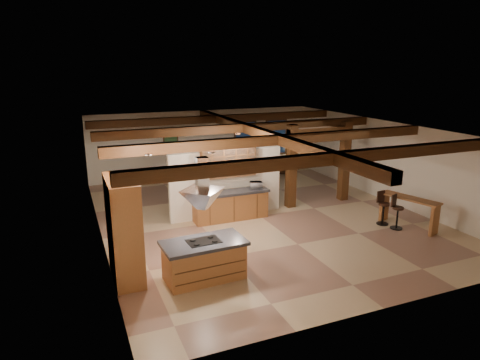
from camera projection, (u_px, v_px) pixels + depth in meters
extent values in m
plane|color=tan|center=(260.00, 216.00, 14.12)|extent=(12.00, 12.00, 0.00)
plane|color=white|center=(204.00, 143.00, 19.09)|extent=(10.00, 0.00, 10.00)
plane|color=white|center=(391.00, 243.00, 8.39)|extent=(10.00, 0.00, 10.00)
plane|color=white|center=(98.00, 190.00, 11.89)|extent=(0.00, 12.00, 12.00)
plane|color=white|center=(385.00, 161.00, 15.58)|extent=(0.00, 12.00, 12.00)
plane|color=#321A0F|center=(261.00, 129.00, 13.36)|extent=(12.00, 12.00, 0.00)
cube|color=#39200E|center=(335.00, 158.00, 9.83)|extent=(10.00, 0.25, 0.28)
cube|color=#39200E|center=(281.00, 140.00, 12.24)|extent=(10.00, 0.25, 0.28)
cube|color=#39200E|center=(245.00, 128.00, 14.56)|extent=(10.00, 0.25, 0.28)
cube|color=#39200E|center=(218.00, 119.00, 16.96)|extent=(10.00, 0.25, 0.28)
cube|color=#39200E|center=(261.00, 133.00, 13.40)|extent=(0.28, 12.00, 0.28)
cube|color=#39200E|center=(291.00, 166.00, 14.70)|extent=(0.30, 0.30, 2.90)
cube|color=#39200E|center=(345.00, 161.00, 15.51)|extent=(0.30, 0.30, 2.90)
cube|color=#39200E|center=(320.00, 131.00, 14.81)|extent=(2.50, 0.28, 0.28)
cube|color=white|center=(226.00, 183.00, 13.91)|extent=(3.80, 0.18, 2.20)
cube|color=#9B5832|center=(124.00, 229.00, 9.76)|extent=(0.64, 1.60, 2.40)
cube|color=silver|center=(137.00, 229.00, 9.89)|extent=(0.06, 0.62, 0.95)
cube|color=black|center=(139.00, 221.00, 9.85)|extent=(0.01, 0.50, 0.28)
cube|color=#9B5832|center=(231.00, 206.00, 13.73)|extent=(2.40, 0.60, 0.86)
cube|color=black|center=(231.00, 192.00, 13.61)|extent=(2.50, 0.66, 0.08)
cube|color=#9B5832|center=(228.00, 162.00, 13.55)|extent=(1.80, 0.34, 0.95)
cube|color=silver|center=(230.00, 163.00, 13.39)|extent=(1.74, 0.02, 0.90)
pyramid|color=silver|center=(203.00, 209.00, 9.55)|extent=(1.10, 1.10, 0.45)
cube|color=silver|center=(202.00, 174.00, 9.34)|extent=(0.26, 0.22, 0.73)
cube|color=#39200E|center=(245.00, 139.00, 19.76)|extent=(1.10, 0.05, 1.70)
cube|color=black|center=(245.00, 139.00, 19.74)|extent=(0.95, 0.02, 1.55)
cube|color=#39200E|center=(276.00, 137.00, 20.35)|extent=(1.10, 0.05, 1.70)
cube|color=black|center=(276.00, 137.00, 20.33)|extent=(0.95, 0.02, 1.55)
cube|color=#39200E|center=(171.00, 140.00, 18.42)|extent=(0.65, 0.04, 0.85)
cube|color=#296030|center=(171.00, 140.00, 18.40)|extent=(0.55, 0.01, 0.75)
cylinder|color=silver|center=(211.00, 152.00, 9.91)|extent=(0.16, 0.16, 0.03)
cylinder|color=silver|center=(238.00, 134.00, 12.55)|extent=(0.16, 0.16, 0.03)
cylinder|color=silver|center=(148.00, 155.00, 9.66)|extent=(0.16, 0.16, 0.03)
cube|color=#9B5832|center=(204.00, 262.00, 9.89)|extent=(1.83, 0.98, 0.85)
cube|color=black|center=(204.00, 243.00, 9.77)|extent=(1.96, 1.11, 0.08)
cube|color=black|center=(204.00, 241.00, 9.76)|extent=(0.77, 0.53, 0.02)
imported|color=#3D1E0F|center=(219.00, 190.00, 15.88)|extent=(1.96, 1.28, 0.64)
imported|color=black|center=(268.00, 167.00, 19.73)|extent=(2.00, 1.36, 0.54)
imported|color=silver|center=(256.00, 185.00, 13.91)|extent=(0.45, 0.36, 0.22)
cube|color=#9B5832|center=(410.00, 198.00, 12.91)|extent=(0.99, 1.87, 0.05)
cube|color=#9B5832|center=(435.00, 220.00, 12.44)|extent=(0.42, 0.21, 0.91)
cube|color=#9B5832|center=(384.00, 207.00, 13.64)|extent=(0.42, 0.21, 0.91)
cube|color=#39200E|center=(294.00, 162.00, 20.52)|extent=(0.65, 0.65, 0.62)
cylinder|color=black|center=(294.00, 154.00, 20.42)|extent=(0.05, 0.05, 0.15)
cone|color=#FFD899|center=(294.00, 151.00, 20.38)|extent=(0.26, 0.26, 0.16)
cylinder|color=black|center=(398.00, 208.00, 12.87)|extent=(0.33, 0.33, 0.06)
cube|color=black|center=(394.00, 200.00, 12.92)|extent=(0.30, 0.16, 0.37)
cylinder|color=black|center=(397.00, 218.00, 12.95)|extent=(0.06, 0.06, 0.64)
cylinder|color=black|center=(396.00, 228.00, 13.04)|extent=(0.37, 0.37, 0.03)
cylinder|color=black|center=(384.00, 204.00, 13.23)|extent=(0.33, 0.33, 0.06)
cube|color=black|center=(381.00, 196.00, 13.30)|extent=(0.31, 0.07, 0.37)
cylinder|color=black|center=(383.00, 214.00, 13.31)|extent=(0.05, 0.05, 0.64)
cylinder|color=black|center=(382.00, 224.00, 13.39)|extent=(0.37, 0.37, 0.03)
cube|color=#39200E|center=(207.00, 194.00, 14.85)|extent=(0.48, 0.48, 0.07)
cube|color=#39200E|center=(205.00, 181.00, 14.95)|extent=(0.46, 0.08, 0.82)
cylinder|color=#39200E|center=(204.00, 203.00, 14.68)|extent=(0.05, 0.05, 0.46)
cylinder|color=#39200E|center=(214.00, 202.00, 14.84)|extent=(0.05, 0.05, 0.46)
cylinder|color=#39200E|center=(200.00, 200.00, 15.01)|extent=(0.05, 0.05, 0.46)
cylinder|color=#39200E|center=(210.00, 199.00, 15.16)|extent=(0.05, 0.05, 0.46)
cube|color=#39200E|center=(193.00, 183.00, 16.19)|extent=(0.48, 0.48, 0.07)
cube|color=#39200E|center=(194.00, 174.00, 15.88)|extent=(0.46, 0.08, 0.82)
cylinder|color=#39200E|center=(196.00, 188.00, 16.49)|extent=(0.05, 0.05, 0.46)
cylinder|color=#39200E|center=(187.00, 189.00, 16.34)|extent=(0.05, 0.05, 0.46)
cylinder|color=#39200E|center=(199.00, 191.00, 16.17)|extent=(0.05, 0.05, 0.46)
cylinder|color=#39200E|center=(190.00, 192.00, 16.02)|extent=(0.05, 0.05, 0.46)
cube|color=#39200E|center=(227.00, 191.00, 15.17)|extent=(0.48, 0.48, 0.07)
cube|color=#39200E|center=(225.00, 179.00, 15.26)|extent=(0.46, 0.08, 0.82)
cylinder|color=#39200E|center=(224.00, 200.00, 15.00)|extent=(0.05, 0.05, 0.46)
cylinder|color=#39200E|center=(234.00, 199.00, 15.15)|extent=(0.05, 0.05, 0.46)
cylinder|color=#39200E|center=(220.00, 198.00, 15.32)|extent=(0.05, 0.05, 0.46)
cylinder|color=#39200E|center=(230.00, 196.00, 15.47)|extent=(0.05, 0.05, 0.46)
cube|color=#39200E|center=(211.00, 181.00, 16.50)|extent=(0.48, 0.48, 0.07)
cube|color=#39200E|center=(213.00, 172.00, 16.19)|extent=(0.46, 0.08, 0.82)
cylinder|color=#39200E|center=(214.00, 186.00, 16.80)|extent=(0.05, 0.05, 0.46)
cylinder|color=#39200E|center=(205.00, 187.00, 16.65)|extent=(0.05, 0.05, 0.46)
cylinder|color=#39200E|center=(218.00, 188.00, 16.48)|extent=(0.05, 0.05, 0.46)
cylinder|color=#39200E|center=(209.00, 189.00, 16.33)|extent=(0.05, 0.05, 0.46)
cube|color=#39200E|center=(246.00, 189.00, 15.48)|extent=(0.48, 0.48, 0.07)
cube|color=#39200E|center=(244.00, 177.00, 15.57)|extent=(0.46, 0.08, 0.82)
cylinder|color=#39200E|center=(244.00, 198.00, 15.31)|extent=(0.05, 0.05, 0.46)
cylinder|color=#39200E|center=(253.00, 196.00, 15.46)|extent=(0.05, 0.05, 0.46)
cylinder|color=#39200E|center=(240.00, 195.00, 15.63)|extent=(0.05, 0.05, 0.46)
cylinder|color=#39200E|center=(249.00, 194.00, 15.78)|extent=(0.05, 0.05, 0.46)
cube|color=#39200E|center=(230.00, 179.00, 16.81)|extent=(0.48, 0.48, 0.07)
cube|color=#39200E|center=(232.00, 170.00, 16.51)|extent=(0.46, 0.08, 0.82)
cylinder|color=#39200E|center=(232.00, 184.00, 17.12)|extent=(0.05, 0.05, 0.46)
cylinder|color=#39200E|center=(223.00, 185.00, 16.97)|extent=(0.05, 0.05, 0.46)
cylinder|color=#39200E|center=(236.00, 186.00, 16.79)|extent=(0.05, 0.05, 0.46)
cylinder|color=#39200E|center=(227.00, 187.00, 16.64)|extent=(0.05, 0.05, 0.46)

